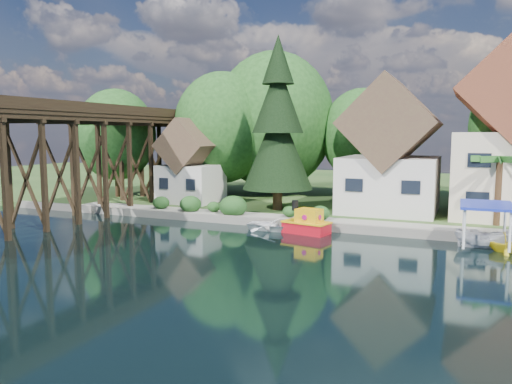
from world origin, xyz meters
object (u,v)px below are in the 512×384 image
shed (191,167)px  trestle_bridge (77,153)px  conifer (278,127)px  tugboat (307,224)px  house_left (390,155)px  boat_white_a (276,224)px  palm_tree (500,161)px  boat_canopy (485,229)px  boat_yellow (507,241)px

shed → trestle_bridge: bearing=-118.2°
conifer → tugboat: size_ratio=4.17×
house_left → boat_white_a: size_ratio=2.61×
conifer → palm_tree: bearing=-2.6°
boat_canopy → trestle_bridge: bearing=-177.4°
shed → boat_canopy: size_ratio=1.83×
shed → tugboat: shed is taller
trestle_bridge → boat_canopy: size_ratio=10.33×
shed → palm_tree: size_ratio=1.52×
shed → boat_canopy: (25.04, -7.96, -2.66)m
boat_white_a → boat_canopy: size_ratio=0.99×
trestle_bridge → conifer: conifer is taller
house_left → boat_yellow: house_left is taller
boat_yellow → house_left: bearing=50.5°
conifer → palm_tree: 16.91m
boat_canopy → tugboat: bearing=179.2°
trestle_bridge → palm_tree: (30.92, 7.13, -0.34)m
palm_tree → boat_yellow: (0.29, -6.32, -4.36)m
trestle_bridge → boat_white_a: trestle_bridge is taller
palm_tree → tugboat: palm_tree is taller
shed → boat_yellow: shed is taller
tugboat → boat_white_a: (-2.35, 0.23, -0.25)m
house_left → palm_tree: size_ratio=2.13×
conifer → boat_canopy: conifer is taller
palm_tree → tugboat: (-12.12, -5.61, -4.32)m
boat_white_a → palm_tree: bearing=-73.0°
palm_tree → boat_white_a: bearing=-159.6°
trestle_bridge → tugboat: bearing=4.6°
house_left → tugboat: bearing=-114.3°
shed → boat_yellow: size_ratio=3.20×
shed → tugboat: bearing=-29.5°
boat_canopy → palm_tree: bearing=81.3°
trestle_bridge → conifer: size_ratio=3.05×
trestle_bridge → tugboat: 19.43m
shed → tugboat: (13.80, -7.81, -3.14)m
shed → boat_white_a: 14.14m
boat_yellow → shed: bearing=83.2°
trestle_bridge → house_left: bearing=25.2°
shed → boat_white_a: shed is taller
boat_white_a → house_left: bearing=-39.2°
trestle_bridge → boat_yellow: (31.21, 0.81, -4.70)m
boat_white_a → shed: bearing=53.1°
house_left → boat_yellow: bearing=-50.7°
palm_tree → conifer: bearing=177.4°
shed → boat_yellow: 27.74m
palm_tree → boat_canopy: bearing=-98.7°
house_left → boat_yellow: 13.71m
house_left → conifer: conifer is taller
trestle_bridge → boat_white_a: (16.45, 1.75, -4.91)m
boat_white_a → boat_yellow: bearing=-97.1°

